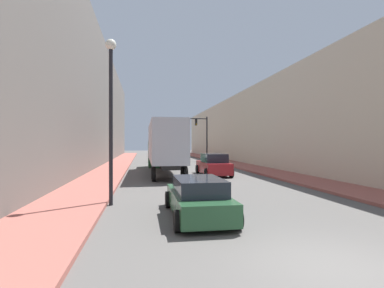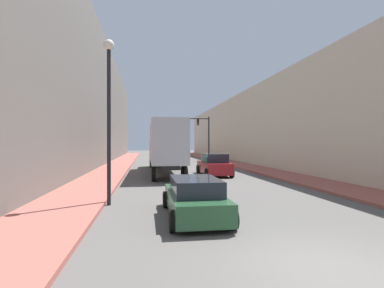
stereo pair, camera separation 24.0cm
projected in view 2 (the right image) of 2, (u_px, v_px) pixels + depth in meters
ground_plane at (330, 269)px, 6.05m from camera, size 200.00×200.00×0.00m
sidewalk_right at (233, 163)px, 36.74m from camera, size 3.01×80.00×0.15m
sidewalk_left at (119, 165)px, 34.67m from camera, size 3.01×80.00×0.15m
building_right at (268, 127)px, 37.40m from camera, size 6.00×80.00×9.10m
building_left at (78, 101)px, 33.97m from camera, size 6.00×80.00×14.76m
semi_truck at (164, 145)px, 25.96m from camera, size 2.44×14.62×4.21m
sedan_car at (194, 198)px, 10.33m from camera, size 1.98×4.62×1.37m
suv_car at (214, 165)px, 23.85m from camera, size 2.14×4.95×1.73m
traffic_signal_gantry at (197, 129)px, 42.81m from camera, size 6.44×0.35×6.37m
street_lamp at (109, 99)px, 12.32m from camera, size 0.44×0.44×6.83m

